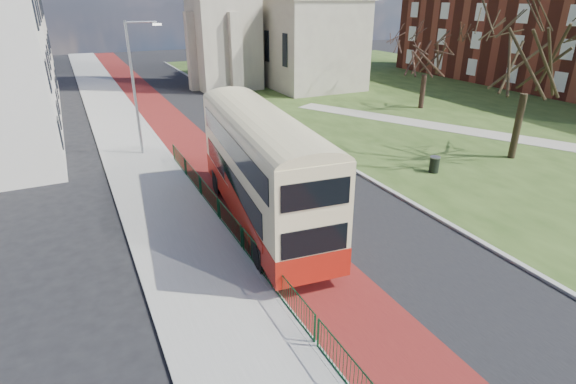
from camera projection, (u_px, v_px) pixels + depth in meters
ground at (359, 283)px, 15.98m from camera, size 160.00×160.00×0.00m
road_carriageway at (222, 135)px, 33.06m from camera, size 9.00×120.00×0.01m
bus_lane at (186, 140)px, 31.98m from camera, size 3.40×120.00×0.01m
pavement_west at (130, 146)px, 30.43m from camera, size 4.00×120.00×0.12m
kerb_west at (160, 142)px, 31.23m from camera, size 0.25×120.00×0.13m
kerb_east at (268, 121)px, 36.54m from camera, size 0.25×80.00×0.13m
grass_green at (452, 99)px, 44.55m from camera, size 40.00×80.00×0.04m
footpath at (512, 138)px, 32.24m from camera, size 18.84×32.82×0.03m
pedestrian_railing at (241, 238)px, 17.87m from camera, size 0.07×24.00×1.12m
streetlamp at (136, 82)px, 27.23m from camera, size 2.13×0.18×8.00m
bus at (262, 164)px, 19.23m from camera, size 3.92×11.91×4.89m
winter_tree_near at (536, 38)px, 25.51m from camera, size 8.89×8.89×10.33m
winter_tree_far at (428, 48)px, 38.94m from camera, size 6.75×6.75×7.64m
litter_bin at (434, 164)px, 25.81m from camera, size 0.71×0.71×0.95m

